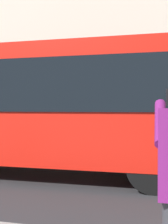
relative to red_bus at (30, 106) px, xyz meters
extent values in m
plane|color=#2B2B2D|center=(-2.76, -0.14, -1.68)|extent=(60.00, 60.00, 0.00)
cube|color=beige|center=(-2.76, -6.94, 4.32)|extent=(28.00, 0.80, 12.00)
cube|color=red|center=(-0.02, -0.01, 0.02)|extent=(9.00, 2.50, 2.60)
cube|color=black|center=(-0.02, 1.25, 0.42)|extent=(7.60, 0.06, 1.10)
cylinder|color=black|center=(-3.02, -1.11, -1.18)|extent=(1.00, 0.28, 1.00)
cylinder|color=black|center=(-3.02, 1.09, -1.18)|extent=(1.00, 0.28, 1.00)
cylinder|color=#6B1960|center=(-3.11, 4.38, -0.16)|extent=(0.09, 0.48, 0.37)
camera|label=1|loc=(-3.08, 6.75, -0.05)|focal=46.72mm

